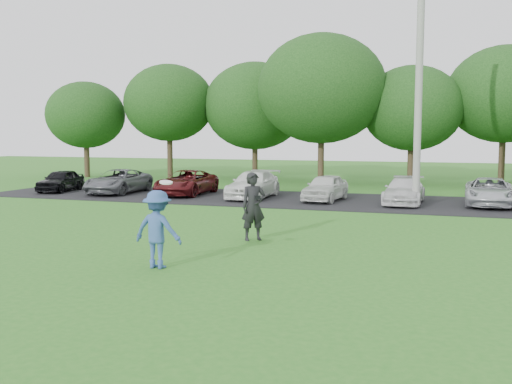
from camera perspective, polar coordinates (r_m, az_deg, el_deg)
ground at (r=12.56m, az=-5.07°, el=-7.45°), size 100.00×100.00×0.00m
parking_lot at (r=24.87m, az=6.90°, el=-0.84°), size 32.00×6.50×0.03m
utility_pole at (r=23.13m, az=16.02°, el=11.89°), size 0.28×0.28×10.83m
frisbee_player at (r=12.44m, az=-9.81°, el=-3.69°), size 1.11×0.70×1.93m
camera_bystander at (r=15.43m, az=-0.25°, el=-1.46°), size 0.81×0.76×1.85m
parked_cars at (r=24.71m, az=8.12°, el=0.47°), size 28.50×4.78×1.21m
tree_row at (r=34.20m, az=12.82°, el=9.07°), size 42.39×9.85×8.64m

